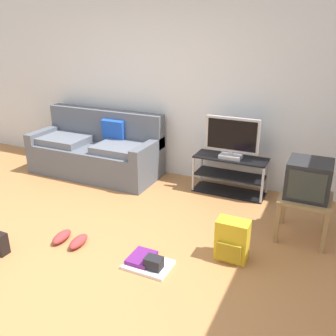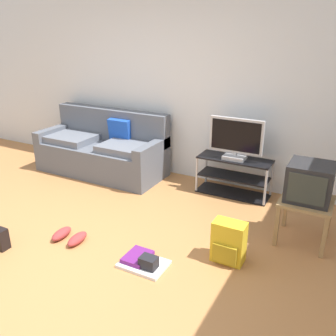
# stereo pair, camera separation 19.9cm
# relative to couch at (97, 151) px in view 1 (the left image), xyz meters

# --- Properties ---
(ground_plane) EXTENTS (9.00, 9.80, 0.02)m
(ground_plane) POSITION_rel_couch_xyz_m (1.02, -1.95, -0.36)
(ground_plane) COLOR #B27542
(wall_back) EXTENTS (9.00, 0.10, 2.70)m
(wall_back) POSITION_rel_couch_xyz_m (1.02, 0.50, 1.00)
(wall_back) COLOR silver
(wall_back) RESTS_ON ground_plane
(couch) EXTENTS (1.95, 0.83, 0.94)m
(couch) POSITION_rel_couch_xyz_m (0.00, 0.00, 0.00)
(couch) COLOR #565B66
(couch) RESTS_ON ground_plane
(tv_stand) EXTENTS (0.96, 0.37, 0.51)m
(tv_stand) POSITION_rel_couch_xyz_m (2.04, 0.15, -0.10)
(tv_stand) COLOR black
(tv_stand) RESTS_ON ground_plane
(flat_tv) EXTENTS (0.70, 0.22, 0.54)m
(flat_tv) POSITION_rel_couch_xyz_m (2.04, 0.13, 0.42)
(flat_tv) COLOR #B2B2B7
(flat_tv) RESTS_ON tv_stand
(side_table) EXTENTS (0.51, 0.51, 0.48)m
(side_table) POSITION_rel_couch_xyz_m (3.05, -0.62, 0.05)
(side_table) COLOR #9E7A4C
(side_table) RESTS_ON ground_plane
(crt_tv) EXTENTS (0.43, 0.42, 0.38)m
(crt_tv) POSITION_rel_couch_xyz_m (3.05, -0.60, 0.32)
(crt_tv) COLOR #232326
(crt_tv) RESTS_ON side_table
(backpack) EXTENTS (0.31, 0.26, 0.41)m
(backpack) POSITION_rel_couch_xyz_m (2.49, -1.32, -0.15)
(backpack) COLOR gold
(backpack) RESTS_ON ground_plane
(sneakers_pair) EXTENTS (0.36, 0.29, 0.09)m
(sneakers_pair) POSITION_rel_couch_xyz_m (0.89, -1.77, -0.30)
(sneakers_pair) COLOR #993333
(sneakers_pair) RESTS_ON ground_plane
(floor_tray) EXTENTS (0.44, 0.33, 0.14)m
(floor_tray) POSITION_rel_couch_xyz_m (1.81, -1.78, -0.31)
(floor_tray) COLOR silver
(floor_tray) RESTS_ON ground_plane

